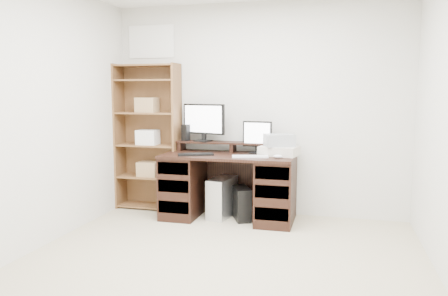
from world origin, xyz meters
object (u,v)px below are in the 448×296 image
at_px(desk, 229,185).
at_px(tower_silver, 222,197).
at_px(bookshelf, 149,136).
at_px(monitor_small, 257,136).
at_px(tower_black, 242,203).
at_px(monitor_wide, 204,120).
at_px(printer, 279,151).

xyz_separation_m(desk, tower_silver, (-0.09, 0.04, -0.16)).
distance_m(tower_silver, bookshelf, 1.22).
bearing_deg(monitor_small, tower_black, -125.14).
bearing_deg(monitor_wide, monitor_small, 14.82).
height_order(monitor_wide, bookshelf, bookshelf).
xyz_separation_m(tower_silver, tower_black, (0.24, -0.04, -0.04)).
distance_m(monitor_wide, bookshelf, 0.75).
bearing_deg(desk, tower_silver, 155.88).
distance_m(monitor_small, bookshelf, 1.38).
relative_size(tower_silver, tower_black, 1.14).
xyz_separation_m(desk, monitor_small, (0.30, 0.17, 0.56)).
bearing_deg(printer, tower_silver, -166.51).
xyz_separation_m(monitor_wide, tower_black, (0.51, -0.20, -0.93)).
height_order(desk, printer, printer).
relative_size(monitor_small, printer, 0.91).
xyz_separation_m(monitor_wide, tower_silver, (0.27, -0.15, -0.89)).
height_order(monitor_wide, tower_silver, monitor_wide).
height_order(printer, tower_black, printer).
height_order(desk, tower_black, desk).
bearing_deg(printer, desk, -162.05).
bearing_deg(monitor_small, tower_silver, -156.71).
relative_size(tower_black, bookshelf, 0.23).
xyz_separation_m(tower_black, bookshelf, (-1.24, 0.21, 0.73)).
bearing_deg(desk, monitor_wide, 151.60).
distance_m(monitor_small, printer, 0.33).
distance_m(monitor_small, tower_silver, 0.83).
bearing_deg(monitor_small, printer, -15.82).
bearing_deg(tower_black, desk, 154.80).
xyz_separation_m(printer, bookshelf, (-1.65, 0.14, 0.12)).
height_order(tower_silver, bookshelf, bookshelf).
relative_size(monitor_small, tower_silver, 0.81).
bearing_deg(monitor_small, desk, -145.47).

